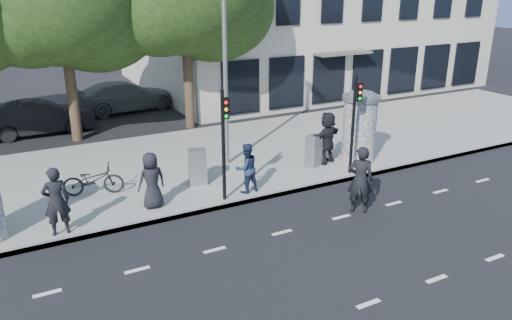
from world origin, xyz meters
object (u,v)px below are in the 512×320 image
ad_column_right (360,125)px  traffic_pole_far (355,115)px  ped_c (246,168)px  ped_f (327,138)px  bicycle (93,180)px  ped_a (152,181)px  car_right (124,96)px  cabinet_left (198,167)px  man_road (360,180)px  car_mid (40,118)px  traffic_pole_near (224,135)px  street_lamp (225,34)px  ped_b (56,201)px  cabinet_right (314,151)px

ad_column_right → traffic_pole_far: 1.52m
ped_c → ped_f: 3.93m
bicycle → ped_a: bearing=-127.1°
traffic_pole_far → ped_f: traffic_pole_far is taller
car_right → ped_c: bearing=174.9°
bicycle → cabinet_left: cabinet_left is taller
man_road → car_mid: (-7.43, 12.91, -0.27)m
ped_c → ped_f: (3.79, 1.02, 0.16)m
traffic_pole_near → car_mid: 11.48m
ped_c → bicycle: (-4.31, 2.05, -0.32)m
street_lamp → ped_b: (-6.16, -2.76, -3.71)m
bicycle → cabinet_right: 7.57m
traffic_pole_near → bicycle: bearing=146.4°
traffic_pole_near → man_road: (3.27, -2.31, -1.21)m
ped_b → man_road: bearing=163.0°
ped_a → ped_f: size_ratio=0.88×
ad_column_right → bicycle: ad_column_right is taller
ped_f → cabinet_right: 0.73m
ped_b → cabinet_left: 4.75m
traffic_pole_far → man_road: 3.02m
ped_a → ped_b: size_ratio=0.90×
traffic_pole_near → bicycle: (-3.46, 2.30, -1.60)m
ad_column_right → traffic_pole_near: 5.91m
ped_f → car_mid: bearing=-66.6°
traffic_pole_far → bicycle: size_ratio=1.85×
traffic_pole_near → traffic_pole_far: same height
ad_column_right → car_right: (-5.61, 12.24, -0.77)m
ad_column_right → ped_a: bearing=-177.2°
traffic_pole_near → cabinet_right: size_ratio=2.95×
cabinet_right → car_mid: (-8.19, 9.41, 0.03)m
ped_f → cabinet_left: (-4.91, 0.31, -0.36)m
ped_b → car_mid: (0.60, 10.52, -0.33)m
car_mid → street_lamp: bearing=-145.1°
ad_column_right → car_right: size_ratio=0.50×
traffic_pole_far → cabinet_right: size_ratio=2.95×
man_road → car_mid: bearing=-25.3°
ped_c → bicycle: size_ratio=0.87×
street_lamp → car_mid: (-5.56, 7.76, -4.04)m
ped_b → ped_f: size_ratio=0.98×
bicycle → car_right: bearing=-3.1°
ped_c → man_road: man_road is taller
traffic_pole_near → man_road: 4.18m
traffic_pole_near → bicycle: traffic_pole_near is taller
street_lamp → cabinet_left: bearing=-142.7°
man_road → car_right: (-3.08, 15.46, -0.25)m
ped_a → ped_c: size_ratio=1.06×
man_road → bicycle: (-6.73, 4.61, -0.39)m
cabinet_right → car_right: (-3.84, 11.96, 0.04)m
traffic_pole_far → bicycle: traffic_pole_far is taller
street_lamp → ped_b: 7.70m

